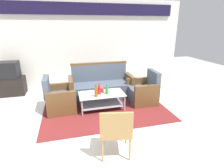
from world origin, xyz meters
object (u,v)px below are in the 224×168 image
bottle_red (99,90)px  television (7,70)px  armchair_left (60,99)px  bottle_green (107,90)px  coffee_table (102,99)px  bottle_brown (96,92)px  armchair_right (143,92)px  tv_stand (11,86)px  couch (101,87)px  wicker_chair (116,129)px  cup (102,90)px

bottle_red → television: 2.91m
armchair_left → bottle_green: size_ratio=3.44×
coffee_table → bottle_green: size_ratio=4.46×
bottle_brown → television: size_ratio=0.48×
armchair_left → armchair_right: 2.16m
coffee_table → tv_stand: (-2.45, 1.62, -0.01)m
couch → bottle_green: couch is taller
coffee_table → bottle_brown: bottle_brown is taller
couch → tv_stand: size_ratio=2.26×
couch → television: television is taller
armchair_left → television: bearing=-136.1°
armchair_left → wicker_chair: size_ratio=1.01×
bottle_green → wicker_chair: 1.66m
couch → coffee_table: (-0.14, -0.76, -0.04)m
couch → cup: bearing=81.6°
bottle_red → cup: bearing=49.3°
couch → bottle_green: 0.83m
couch → coffee_table: couch is taller
armchair_left → bottle_brown: bearing=66.5°
armchair_left → bottle_red: (0.94, -0.21, 0.23)m
couch → bottle_brown: bearing=72.6°
coffee_table → bottle_green: 0.27m
tv_stand → armchair_left: bearing=-44.7°
armchair_right → bottle_green: armchair_right is taller
couch → tv_stand: 2.72m
couch → armchair_right: bearing=148.9°
bottle_red → wicker_chair: bearing=-92.0°
armchair_right → bottle_red: 1.25m
bottle_green → cup: 0.17m
armchair_left → bottle_green: bearing=76.7°
bottle_green → television: 3.08m
bottle_brown → armchair_right: bearing=12.2°
armchair_right → tv_stand: size_ratio=1.06×
armchair_right → bottle_green: 1.08m
tv_stand → television: size_ratio=1.29×
tv_stand → bottle_green: bearing=-33.0°
armchair_right → coffee_table: bearing=98.2°
couch → tv_stand: couch is taller
bottle_green → wicker_chair: size_ratio=0.29×
bottle_green → tv_stand: (-2.57, 1.67, -0.24)m
television → bottle_brown: bearing=144.8°
bottle_brown → couch: bearing=72.2°
bottle_brown → armchair_left: bearing=157.8°
bottle_brown → cup: size_ratio=2.97×
armchair_right → bottle_brown: (-1.32, -0.28, 0.24)m
bottle_red → bottle_brown: 0.17m
coffee_table → cup: size_ratio=11.00×
bottle_red → couch: bearing=75.8°
couch → armchair_left: (-1.13, -0.57, -0.03)m
coffee_table → bottle_red: bearing=-163.0°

